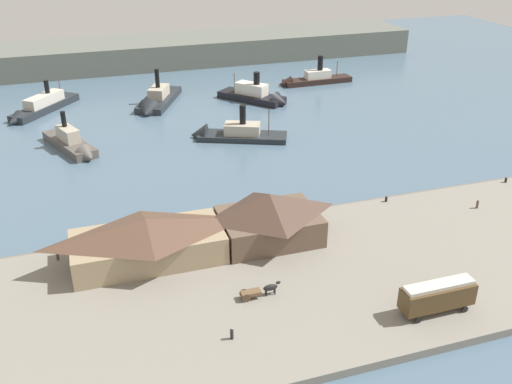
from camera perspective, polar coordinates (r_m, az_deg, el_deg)
The scene contains 19 objects.
ground_plane at distance 98.97m, azimuth -0.45°, elevation -2.13°, with size 320.00×320.00×0.00m, color slate.
quay_promenade at distance 81.11m, azimuth 4.33°, elevation -8.85°, with size 110.00×36.00×1.20m, color gray.
seawall_edge at distance 95.73m, azimuth 0.20°, elevation -2.85°, with size 110.00×0.80×1.00m, color #666159.
ferry_shed_east_terminal at distance 84.05m, azimuth -10.72°, elevation -4.62°, with size 22.00×10.43×6.76m.
ferry_shed_central_terminal at distance 87.41m, azimuth 1.33°, elevation -2.42°, with size 15.16×11.00×7.77m.
street_tram at distance 76.68m, azimuth 17.60°, elevation -9.72°, with size 9.68×2.97×4.26m.
horse_cart at distance 76.54m, azimuth 0.31°, elevation -9.78°, with size 5.54×1.33×1.87m.
pedestrian_walking_east at distance 104.84m, azimuth 21.13°, elevation -1.14°, with size 0.40×0.40×1.60m.
pedestrian_walking_west at distance 88.82m, azimuth -19.13°, elevation -5.93°, with size 0.42×0.42×1.68m.
pedestrian_near_east_shed at distance 70.24m, azimuth -2.42°, elevation -13.88°, with size 0.41×0.41×1.65m.
mooring_post_east at distance 102.62m, azimuth 12.80°, elevation -0.70°, with size 0.44×0.44×0.90m, color black.
mooring_post_center_east at distance 116.80m, azimuth 23.57°, elevation 1.10°, with size 0.44×0.44×0.90m, color black.
ferry_near_quay at distance 157.46m, azimuth -20.71°, elevation 7.87°, with size 18.60×21.49×8.79m.
ferry_outer_harbor at distance 155.12m, azimuth -9.94°, elevation 8.81°, with size 15.96×23.69×11.57m.
ferry_moored_east at distance 156.58m, azimuth 0.28°, elevation 9.49°, with size 17.43×19.22×9.92m.
ferry_mid_harbor at distance 130.95m, azimuth -2.71°, elevation 5.81°, with size 22.29×13.77×10.10m.
ferry_moored_west at distance 129.95m, azimuth -17.71°, elevation 4.50°, with size 11.69×19.95×9.36m.
ferry_approaching_east at distance 174.16m, azimuth 5.42°, elevation 11.07°, with size 22.87×4.95×9.47m.
far_headland at distance 199.37m, azimuth -10.37°, elevation 13.52°, with size 180.00×24.00×8.00m, color #60665B.
Camera 1 is at (-26.19, -82.80, 47.46)m, focal length 40.27 mm.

